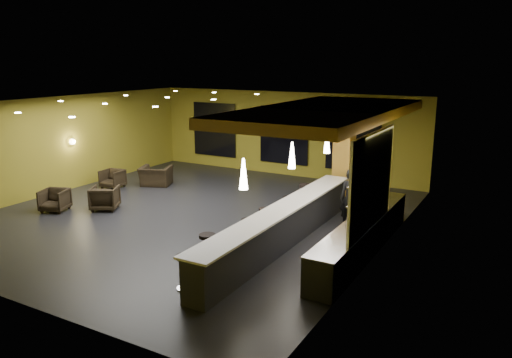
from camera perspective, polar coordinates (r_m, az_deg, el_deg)
The scene contains 34 objects.
floor at distance 16.00m, azimuth -7.16°, elevation -4.24°, with size 12.00×13.00×0.10m, color black.
ceiling at distance 15.29m, azimuth -7.56°, elevation 8.71°, with size 12.00×13.00×0.10m, color black.
wall_back at distance 21.08m, azimuth 3.33°, elevation 5.20°, with size 12.00×0.10×3.50m, color olive.
wall_left at distance 19.72m, azimuth -21.65°, elevation 3.67°, with size 0.10×13.00×3.50m, color olive.
wall_right at distance 12.95m, azimuth 14.69°, elevation -0.58°, with size 0.10×13.00×3.50m, color olive.
wood_soffit at distance 14.24m, azimuth 8.10°, elevation 7.56°, with size 3.60×8.00×0.28m, color #A87731.
window_left at distance 22.73m, azimuth -4.78°, elevation 5.66°, with size 2.20×0.06×2.40m, color black.
window_center at distance 20.99m, azimuth 3.20°, elevation 5.02°, with size 2.20×0.06×2.40m, color black.
window_right at distance 19.87m, azimuth 11.01°, elevation 4.31°, with size 2.20×0.06×2.40m, color black.
tile_backsplash at distance 11.98m, azimuth 13.11°, elevation -0.40°, with size 0.06×3.20×2.40m, color white.
bar_counter at distance 13.20m, azimuth 3.07°, elevation -5.55°, with size 0.60×8.00×1.00m, color black.
bar_top at distance 13.04m, azimuth 3.10°, elevation -3.37°, with size 0.78×8.10×0.05m, color silver.
prep_counter at distance 12.97m, azimuth 12.05°, elevation -6.51°, with size 0.70×6.00×0.86m, color black.
prep_top at distance 12.83m, azimuth 12.15°, elevation -4.60°, with size 0.72×6.00×0.03m, color silver.
wall_shelf_lower at distance 11.93m, azimuth 12.09°, elevation -2.39°, with size 0.30×1.50×0.03m, color silver.
wall_shelf_upper at distance 11.82m, azimuth 12.20°, elevation -0.29°, with size 0.30×1.50×0.03m, color silver.
column at distance 17.00m, azimuth 10.03°, elevation 2.98°, with size 0.60×0.60×3.50m, color olive.
wall_sconce at distance 19.90m, azimuth -20.25°, elevation 4.02°, with size 0.22×0.22×0.22m, color #FFE5B2.
pendant_0 at distance 10.99m, azimuth -1.44°, elevation 0.59°, with size 0.20×0.20×0.70m, color white.
pendant_1 at distance 13.16m, azimuth 4.14°, elevation 2.72°, with size 0.20×0.20×0.70m, color white.
pendant_2 at distance 15.42m, azimuth 8.12°, elevation 4.23°, with size 0.20×0.20×0.70m, color white.
staff_a at distance 14.68m, azimuth 10.78°, elevation -2.26°, with size 0.64×0.42×1.75m, color black.
staff_b at distance 15.51m, azimuth 12.90°, elevation -1.65°, with size 0.81×0.63×1.68m, color black.
staff_c at distance 15.15m, azimuth 13.44°, elevation -1.91°, with size 0.85×0.55×1.75m, color black.
armchair_a at distance 17.41m, azimuth -22.03°, elevation -2.26°, with size 0.78×0.80×0.73m, color black.
armchair_b at distance 17.04m, azimuth -16.89°, elevation -2.09°, with size 0.83×0.86×0.78m, color black.
armchair_c at distance 19.83m, azimuth -16.08°, elevation 0.03°, with size 0.75×0.78×0.71m, color black.
armchair_d at distance 19.81m, azimuth -11.37°, elevation 0.34°, with size 1.14×1.00×0.74m, color black.
bar_stool_0 at distance 10.89m, azimuth -8.12°, elevation -9.97°, with size 0.39×0.39×0.77m.
bar_stool_1 at distance 11.91m, azimuth -5.56°, elevation -7.65°, with size 0.41×0.41×0.81m.
bar_stool_2 at distance 13.00m, azimuth -0.88°, elevation -5.81°, with size 0.40×0.40×0.79m.
bar_stool_3 at distance 14.07m, azimuth 1.04°, elevation -4.41°, with size 0.37×0.37×0.74m.
bar_stool_4 at distance 15.18m, azimuth 3.75°, elevation -3.04°, with size 0.38×0.38×0.75m.
bar_stool_5 at distance 16.38m, azimuth 5.62°, elevation -1.64°, with size 0.43×0.43×0.84m.
Camera 1 is at (9.14, -12.20, 4.83)m, focal length 35.00 mm.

